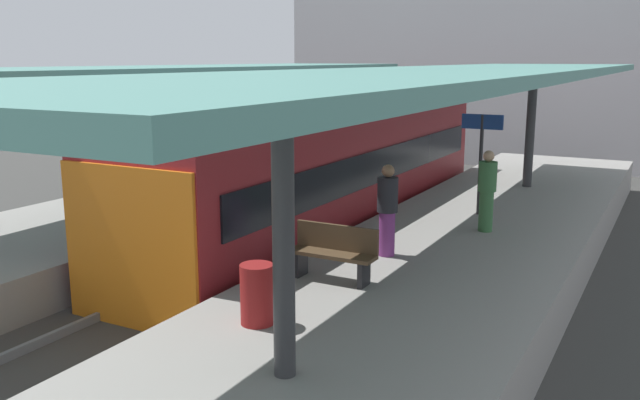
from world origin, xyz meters
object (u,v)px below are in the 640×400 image
at_px(passenger_mid_platform, 487,190).
at_px(commuter_train, 328,172).
at_px(litter_bin, 257,294).
at_px(platform_sign, 482,141).
at_px(platform_bench, 334,251).
at_px(passenger_near_bench, 387,209).

bearing_deg(passenger_mid_platform, commuter_train, 166.06).
height_order(commuter_train, litter_bin, commuter_train).
distance_m(litter_bin, passenger_mid_platform, 6.35).
xyz_separation_m(platform_sign, litter_bin, (-0.81, -7.62, -1.22)).
relative_size(platform_bench, litter_bin, 1.75).
bearing_deg(litter_bin, commuter_train, 110.73).
bearing_deg(platform_sign, passenger_mid_platform, -69.45).
bearing_deg(platform_sign, litter_bin, -96.11).
bearing_deg(passenger_near_bench, litter_bin, -94.21).
bearing_deg(platform_bench, passenger_near_bench, 82.62).
height_order(platform_sign, passenger_near_bench, platform_sign).
distance_m(commuter_train, passenger_near_bench, 4.63).
height_order(commuter_train, passenger_near_bench, commuter_train).
relative_size(litter_bin, passenger_mid_platform, 0.49).
xyz_separation_m(litter_bin, passenger_near_bench, (0.27, 3.68, 0.44)).
height_order(commuter_train, platform_bench, commuter_train).
bearing_deg(passenger_mid_platform, litter_bin, -102.29).
bearing_deg(passenger_mid_platform, passenger_near_bench, -113.24).
bearing_deg(platform_sign, platform_bench, -97.72).
distance_m(passenger_near_bench, passenger_mid_platform, 2.73).
distance_m(platform_bench, platform_sign, 5.73).
bearing_deg(commuter_train, platform_bench, -61.56).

